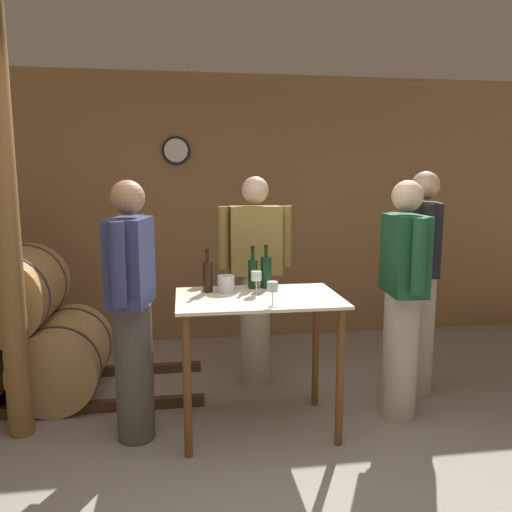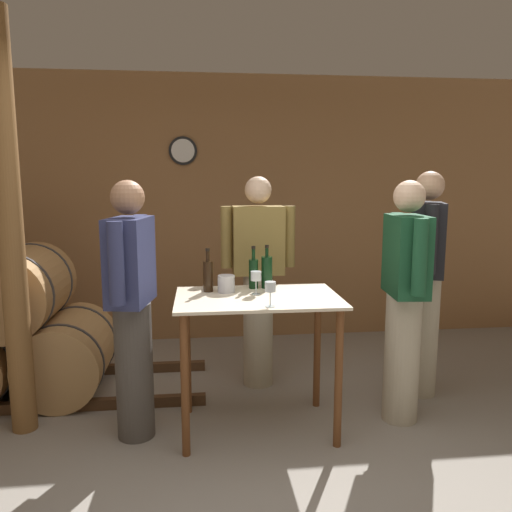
{
  "view_description": "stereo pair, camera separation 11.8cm",
  "coord_description": "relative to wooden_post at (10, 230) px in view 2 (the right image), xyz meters",
  "views": [
    {
      "loc": [
        -0.46,
        -2.27,
        1.68
      ],
      "look_at": [
        0.01,
        0.96,
        1.17
      ],
      "focal_mm": 35.0,
      "sensor_mm": 36.0,
      "label": 1
    },
    {
      "loc": [
        -0.35,
        -2.29,
        1.68
      ],
      "look_at": [
        0.01,
        0.96,
        1.17
      ],
      "focal_mm": 35.0,
      "sensor_mm": 36.0,
      "label": 2
    }
  ],
  "objects": [
    {
      "name": "back_wall",
      "position": [
        1.55,
        1.85,
        0.0
      ],
      "size": [
        8.4,
        0.08,
        2.7
      ],
      "color": "#996B42",
      "rests_on": "ground_plane"
    },
    {
      "name": "wine_bottle_far_left",
      "position": [
        1.25,
        0.01,
        -0.32
      ],
      "size": [
        0.07,
        0.07,
        0.3
      ],
      "color": "black",
      "rests_on": "tasting_table"
    },
    {
      "name": "wine_glass_near_left",
      "position": [
        1.56,
        -0.1,
        -0.32
      ],
      "size": [
        0.07,
        0.07,
        0.15
      ],
      "color": "silver",
      "rests_on": "tasting_table"
    },
    {
      "name": "wine_bottle_center",
      "position": [
        1.65,
        0.08,
        -0.32
      ],
      "size": [
        0.08,
        0.08,
        0.3
      ],
      "color": "black",
      "rests_on": "tasting_table"
    },
    {
      "name": "ice_bucket",
      "position": [
        1.37,
        -0.02,
        -0.38
      ],
      "size": [
        0.11,
        0.11,
        0.12
      ],
      "color": "silver",
      "rests_on": "tasting_table"
    },
    {
      "name": "person_visitor_with_scarf",
      "position": [
        2.89,
        0.25,
        -0.43
      ],
      "size": [
        0.34,
        0.56,
        1.73
      ],
      "color": "#B7AD93",
      "rests_on": "ground_plane"
    },
    {
      "name": "person_visitor_bearded",
      "position": [
        1.65,
        0.58,
        -0.46
      ],
      "size": [
        0.59,
        0.24,
        1.69
      ],
      "color": "#B7AD93",
      "rests_on": "ground_plane"
    },
    {
      "name": "wine_bottle_left",
      "position": [
        1.56,
        0.08,
        -0.32
      ],
      "size": [
        0.06,
        0.06,
        0.3
      ],
      "color": "black",
      "rests_on": "tasting_table"
    },
    {
      "name": "person_host",
      "position": [
        0.76,
        -0.17,
        -0.47
      ],
      "size": [
        0.29,
        0.58,
        1.67
      ],
      "color": "#4C4742",
      "rests_on": "ground_plane"
    },
    {
      "name": "person_visitor_near_door",
      "position": [
        2.57,
        -0.14,
        -0.47
      ],
      "size": [
        0.25,
        0.59,
        1.66
      ],
      "color": "#B7AD93",
      "rests_on": "ground_plane"
    },
    {
      "name": "ground_plane",
      "position": [
        1.55,
        -1.02,
        -1.35
      ],
      "size": [
        14.0,
        14.0,
        0.0
      ],
      "primitive_type": "plane",
      "color": "gray"
    },
    {
      "name": "tasting_table",
      "position": [
        1.56,
        -0.16,
        -0.62
      ],
      "size": [
        1.06,
        0.69,
        0.92
      ],
      "color": "beige",
      "rests_on": "ground_plane"
    },
    {
      "name": "wooden_post",
      "position": [
        0.0,
        0.0,
        0.0
      ],
      "size": [
        0.16,
        0.16,
        2.7
      ],
      "color": "brown",
      "rests_on": "ground_plane"
    },
    {
      "name": "wine_glass_near_center",
      "position": [
        1.61,
        -0.43,
        -0.32
      ],
      "size": [
        0.07,
        0.07,
        0.15
      ],
      "color": "silver",
      "rests_on": "tasting_table"
    }
  ]
}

